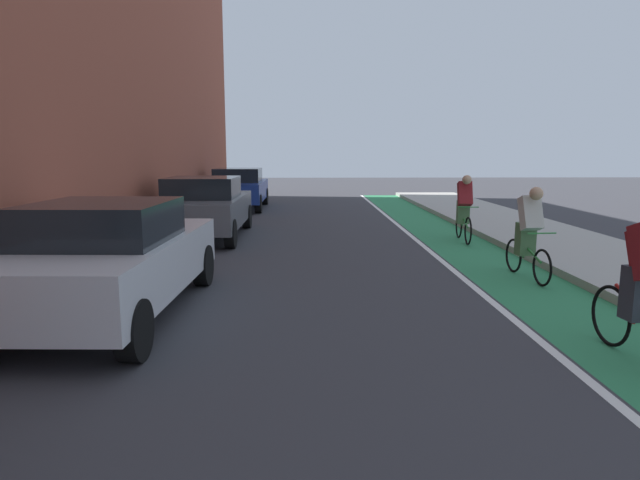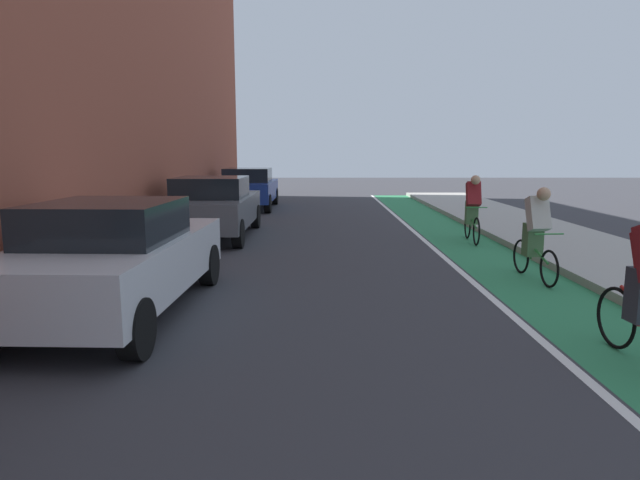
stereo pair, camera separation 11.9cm
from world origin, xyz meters
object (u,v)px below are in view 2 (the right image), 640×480
at_px(parked_sedan_white, 113,257).
at_px(parked_sedan_gray, 210,206).
at_px(parked_sedan_blue, 246,188).
at_px(cyclist_trailing, 533,233).
at_px(cyclist_far, 470,208).

height_order(parked_sedan_white, parked_sedan_gray, same).
relative_size(parked_sedan_gray, parked_sedan_blue, 1.02).
bearing_deg(parked_sedan_gray, parked_sedan_white, -90.01).
height_order(parked_sedan_white, parked_sedan_blue, same).
xyz_separation_m(parked_sedan_white, parked_sedan_blue, (0.00, 13.69, 0.00)).
height_order(cyclist_trailing, cyclist_far, cyclist_far).
bearing_deg(cyclist_trailing, parked_sedan_gray, 143.61).
bearing_deg(parked_sedan_blue, cyclist_trailing, -61.53).
bearing_deg(parked_sedan_blue, parked_sedan_white, -90.01).
bearing_deg(cyclist_far, parked_sedan_gray, 173.53).
height_order(parked_sedan_gray, cyclist_trailing, cyclist_trailing).
bearing_deg(cyclist_far, parked_sedan_white, -136.92).
distance_m(parked_sedan_blue, cyclist_far, 10.02).
height_order(parked_sedan_white, cyclist_far, cyclist_far).
height_order(parked_sedan_white, cyclist_trailing, cyclist_trailing).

